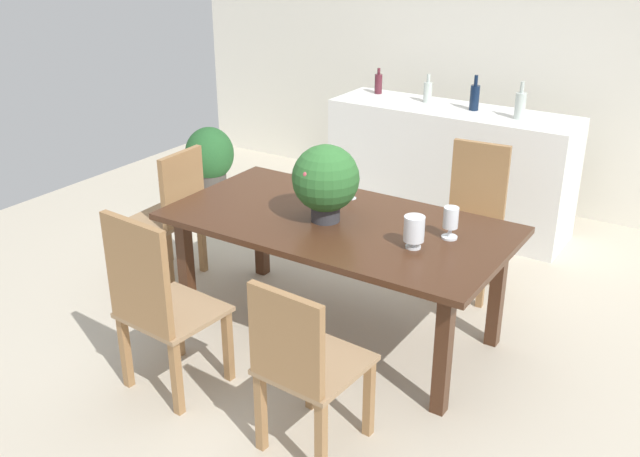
% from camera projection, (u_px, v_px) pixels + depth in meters
% --- Properties ---
extents(ground_plane, '(7.04, 7.04, 0.00)m').
position_uv_depth(ground_plane, '(348.00, 321.00, 4.60)').
color(ground_plane, '#BCB29E').
extents(back_wall, '(6.40, 0.10, 2.60)m').
position_uv_depth(back_wall, '(508.00, 54.00, 6.08)').
color(back_wall, silver).
rests_on(back_wall, ground).
extents(dining_table, '(2.00, 1.04, 0.75)m').
position_uv_depth(dining_table, '(337.00, 233.00, 4.23)').
color(dining_table, '#422616').
rests_on(dining_table, ground).
extents(chair_near_right, '(0.46, 0.50, 0.92)m').
position_uv_depth(chair_near_right, '(302.00, 363.00, 3.28)').
color(chair_near_right, olive).
rests_on(chair_near_right, ground).
extents(chair_head_end, '(0.42, 0.44, 0.95)m').
position_uv_depth(chair_head_end, '(174.00, 210.00, 4.94)').
color(chair_head_end, olive).
rests_on(chair_head_end, ground).
extents(chair_far_right, '(0.45, 0.45, 1.00)m').
position_uv_depth(chair_far_right, '(473.00, 212.00, 4.85)').
color(chair_far_right, olive).
rests_on(chair_far_right, ground).
extents(chair_near_left, '(0.51, 0.48, 1.04)m').
position_uv_depth(chair_near_left, '(156.00, 300.00, 3.69)').
color(chair_near_left, olive).
rests_on(chair_near_left, ground).
extents(flower_centerpiece, '(0.39, 0.39, 0.45)m').
position_uv_depth(flower_centerpiece, '(326.00, 180.00, 4.09)').
color(flower_centerpiece, '#333338').
rests_on(flower_centerpiece, dining_table).
extents(crystal_vase_left, '(0.09, 0.09, 0.18)m').
position_uv_depth(crystal_vase_left, '(451.00, 220.00, 3.92)').
color(crystal_vase_left, silver).
rests_on(crystal_vase_left, dining_table).
extents(crystal_vase_center_near, '(0.11, 0.11, 0.18)m').
position_uv_depth(crystal_vase_center_near, '(414.00, 230.00, 3.81)').
color(crystal_vase_center_near, silver).
rests_on(crystal_vase_center_near, dining_table).
extents(wine_glass, '(0.07, 0.07, 0.16)m').
position_uv_depth(wine_glass, '(352.00, 181.00, 4.47)').
color(wine_glass, silver).
rests_on(wine_glass, dining_table).
extents(kitchen_counter, '(1.96, 0.58, 0.98)m').
position_uv_depth(kitchen_counter, '(449.00, 168.00, 5.86)').
color(kitchen_counter, silver).
rests_on(kitchen_counter, ground).
extents(wine_bottle_clear, '(0.07, 0.07, 0.27)m').
position_uv_depth(wine_bottle_clear, '(475.00, 97.00, 5.58)').
color(wine_bottle_clear, '#0F1E38').
rests_on(wine_bottle_clear, kitchen_counter).
extents(wine_bottle_green, '(0.07, 0.07, 0.23)m').
position_uv_depth(wine_bottle_green, '(428.00, 91.00, 5.83)').
color(wine_bottle_green, '#B2BFB7').
rests_on(wine_bottle_green, kitchen_counter).
extents(wine_bottle_amber, '(0.06, 0.06, 0.22)m').
position_uv_depth(wine_bottle_amber, '(378.00, 83.00, 6.11)').
color(wine_bottle_amber, '#511E28').
rests_on(wine_bottle_amber, kitchen_counter).
extents(wine_bottle_tall, '(0.08, 0.08, 0.28)m').
position_uv_depth(wine_bottle_tall, '(520.00, 105.00, 5.34)').
color(wine_bottle_tall, '#B2BFB7').
rests_on(wine_bottle_tall, kitchen_counter).
extents(potted_plant_floor, '(0.44, 0.44, 0.62)m').
position_uv_depth(potted_plant_floor, '(210.00, 158.00, 6.60)').
color(potted_plant_floor, '#423D38').
rests_on(potted_plant_floor, ground).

